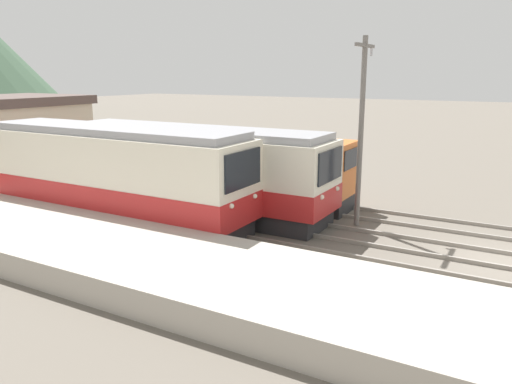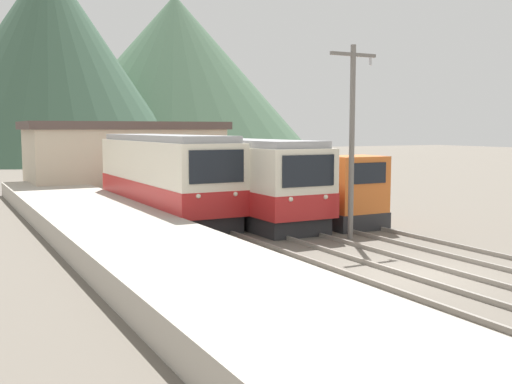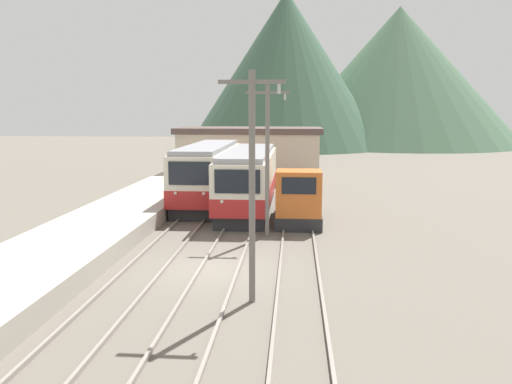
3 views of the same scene
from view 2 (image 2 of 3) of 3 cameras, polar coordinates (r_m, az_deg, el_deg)
The scene contains 11 objects.
ground_plane at distance 17.84m, azimuth 14.78°, elevation -7.48°, with size 200.00×200.00×0.00m, color #665E54.
platform_left at distance 14.35m, azimuth -4.07°, elevation -8.89°, with size 4.50×54.00×0.83m, color #ADA599.
track_left at distance 16.21m, azimuth 7.95°, elevation -8.45°, with size 1.54×60.00×0.14m.
track_center at distance 17.96m, azimuth 15.26°, elevation -7.17°, with size 1.54×60.00×0.14m.
track_right at distance 20.09m, azimuth 21.54°, elevation -5.98°, with size 1.54×60.00×0.14m.
commuter_train_left at distance 28.16m, azimuth -8.73°, elevation 1.22°, with size 2.84×12.03×3.83m.
commuter_train_center at distance 27.64m, azimuth -2.04°, elevation 1.03°, with size 2.84×12.56×3.64m.
shunting_locomotive at distance 26.28m, azimuth 7.14°, elevation -0.34°, with size 2.40×5.83×3.00m.
catenary_mast_mid at distance 22.48m, azimuth 9.14°, elevation 5.43°, with size 2.00×0.20×7.15m.
station_building at distance 40.21m, azimuth -12.36°, elevation 3.34°, with size 12.60×6.30×4.55m.
mountain_backdrop at distance 89.69m, azimuth -11.53°, elevation 11.27°, with size 58.35×47.32×25.50m.
Camera 2 is at (-11.86, -12.68, 4.11)m, focal length 42.00 mm.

